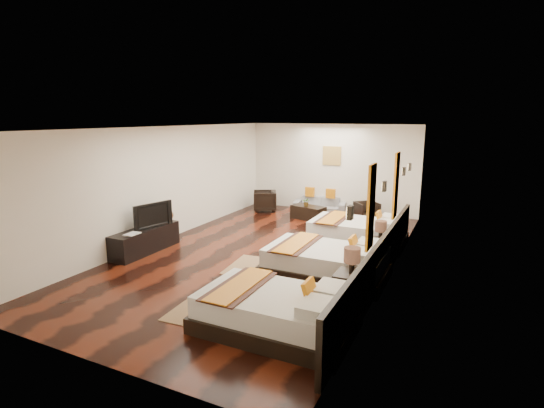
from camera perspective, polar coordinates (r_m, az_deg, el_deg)
The scene contains 30 objects.
floor at distance 9.47m, azimuth -0.92°, elevation -6.73°, with size 5.50×9.50×0.01m, color black.
ceiling at distance 8.97m, azimuth -0.98°, elevation 10.47°, with size 5.50×9.50×0.01m, color white.
back_wall at distance 13.48m, azimuth 8.19°, elevation 4.90°, with size 5.50×0.01×2.80m, color silver.
left_wall at distance 10.62m, azimuth -14.34°, elevation 2.74°, with size 0.01×9.50×2.80m, color silver.
right_wall at distance 8.27m, azimuth 16.33°, elevation 0.08°, with size 0.01×9.50×2.80m, color silver.
headboard_panel at distance 7.77m, azimuth 14.62°, elevation -7.87°, with size 0.08×6.60×0.90m, color black.
bed_near at distance 6.16m, azimuth 0.69°, elevation -14.48°, with size 2.23×1.40×0.85m.
bed_mid at distance 8.10m, azimuth 7.56°, elevation -7.86°, with size 2.30×1.45×0.88m.
bed_far at distance 10.28m, azimuth 11.72°, elevation -3.74°, with size 2.25×1.41×0.86m.
nightstand_a at distance 6.97m, azimuth 10.78°, elevation -10.94°, with size 0.50×0.50×0.99m.
nightstand_b at distance 9.07m, azimuth 14.56°, elevation -5.87°, with size 0.46×0.46×0.91m.
jute_mat_near at distance 7.00m, azimuth -9.87°, elevation -13.89°, with size 0.75×1.20×0.01m, color olive.
jute_mat_mid at distance 8.68m, azimuth -3.21°, elevation -8.47°, with size 0.75×1.20×0.01m, color olive.
jute_mat_far at distance 10.31m, azimuth 4.15°, elevation -5.15°, with size 0.75×1.20×0.01m, color olive.
tv_console at distance 9.90m, azimuth -16.99°, elevation -4.76°, with size 0.50×1.80×0.55m, color black.
tv at distance 9.84m, azimuth -16.31°, elevation -1.42°, with size 1.00×0.13×0.57m, color black.
book at distance 9.46m, azimuth -19.24°, elevation -3.85°, with size 0.25×0.33×0.03m, color black.
figurine at distance 10.31m, azimuth -14.40°, elevation -1.27°, with size 0.37×0.37×0.38m, color brown.
sofa at distance 13.46m, azimuth 6.59°, elevation -0.07°, with size 1.65×0.65×0.48m, color gray.
armchair_left at distance 13.49m, azimuth -1.01°, elevation 0.44°, with size 0.71×0.74×0.67m, color black.
armchair_right at distance 12.57m, azimuth 12.88°, elevation -0.97°, with size 0.60×0.62×0.57m, color black.
coffee_table at distance 12.51m, azimuth 4.99°, elevation -1.17°, with size 1.00×0.50×0.40m, color black.
table_plant at distance 12.39m, azimuth 4.76°, elevation 0.26°, with size 0.23×0.20×0.26m, color #24531B.
orange_panel_a at distance 6.39m, azimuth 13.43°, elevation -0.45°, with size 0.04×0.40×1.30m, color #D86014.
orange_panel_b at distance 8.52m, azimuth 16.66°, elevation 2.44°, with size 0.04×0.40×1.30m, color #D86014.
sconce_near at distance 5.32m, azimuth 10.65°, elevation -1.15°, with size 0.07×0.12×0.18m.
sconce_mid at distance 7.43m, azimuth 15.14°, elevation 2.36°, with size 0.07×0.12×0.18m.
sconce_far at distance 9.58m, azimuth 17.64°, elevation 4.30°, with size 0.07×0.12×0.18m.
sconce_lounge at distance 10.46m, azimuth 18.37°, elevation 4.86°, with size 0.07×0.12×0.18m.
gold_artwork at distance 13.42m, azimuth 8.21°, elevation 6.58°, with size 0.60×0.04×0.60m, color #AD873F.
Camera 1 is at (4.03, -8.01, 3.04)m, focal length 27.41 mm.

